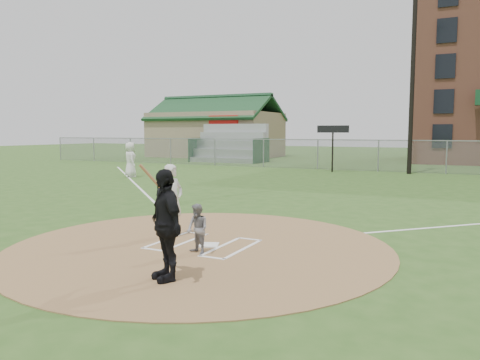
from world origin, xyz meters
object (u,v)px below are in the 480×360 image
at_px(umpire, 166,225).
at_px(batter_at_plate, 173,200).
at_px(home_plate, 209,245).
at_px(catcher, 197,229).
at_px(ondeck_player, 130,160).

relative_size(umpire, batter_at_plate, 1.07).
height_order(home_plate, catcher, catcher).
distance_m(catcher, batter_at_plate, 1.83).
distance_m(home_plate, batter_at_plate, 1.59).
bearing_deg(home_plate, catcher, -79.03).
bearing_deg(ondeck_player, home_plate, 172.59).
xyz_separation_m(ondeck_player, batter_at_plate, (10.67, -11.42, -0.08)).
bearing_deg(ondeck_player, umpire, 168.61).
bearing_deg(home_plate, umpire, -77.22).
height_order(ondeck_player, batter_at_plate, ondeck_player).
relative_size(umpire, ondeck_player, 0.97).
xyz_separation_m(home_plate, ondeck_player, (-11.93, 11.85, 0.94)).
relative_size(home_plate, umpire, 0.22).
bearing_deg(umpire, catcher, 137.48).
height_order(catcher, ondeck_player, ondeck_player).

